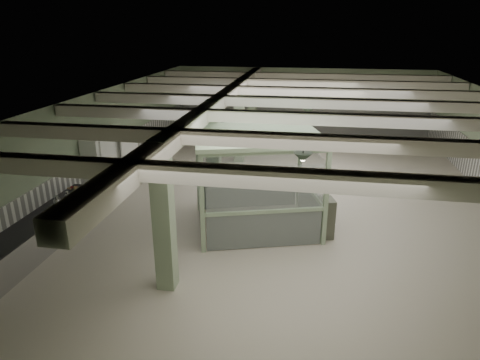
% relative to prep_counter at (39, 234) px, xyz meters
% --- Properties ---
extents(floor, '(20.00, 20.00, 0.00)m').
position_rel_prep_counter_xyz_m(floor, '(6.54, 4.90, -0.46)').
color(floor, beige).
rests_on(floor, ground).
extents(ceiling, '(14.00, 20.00, 0.02)m').
position_rel_prep_counter_xyz_m(ceiling, '(6.54, 4.90, 3.14)').
color(ceiling, beige).
rests_on(ceiling, wall_back).
extents(wall_back, '(14.00, 0.02, 3.60)m').
position_rel_prep_counter_xyz_m(wall_back, '(6.54, 14.90, 1.34)').
color(wall_back, '#A5B792').
rests_on(wall_back, floor).
extents(wall_left, '(0.02, 20.00, 3.60)m').
position_rel_prep_counter_xyz_m(wall_left, '(-0.46, 4.90, 1.34)').
color(wall_left, '#A5B792').
rests_on(wall_left, floor).
extents(wainscot_left, '(0.05, 19.90, 1.50)m').
position_rel_prep_counter_xyz_m(wainscot_left, '(-0.43, 4.90, 0.29)').
color(wainscot_left, white).
rests_on(wainscot_left, floor).
extents(wainscot_back, '(13.90, 0.05, 1.50)m').
position_rel_prep_counter_xyz_m(wainscot_back, '(6.54, 14.87, 0.29)').
color(wainscot_back, white).
rests_on(wainscot_back, floor).
extents(girder, '(0.45, 19.90, 0.40)m').
position_rel_prep_counter_xyz_m(girder, '(4.04, 4.90, 2.92)').
color(girder, silver).
rests_on(girder, ceiling).
extents(beam_a, '(13.90, 0.35, 0.32)m').
position_rel_prep_counter_xyz_m(beam_a, '(6.54, -2.60, 2.96)').
color(beam_a, silver).
rests_on(beam_a, ceiling).
extents(beam_b, '(13.90, 0.35, 0.32)m').
position_rel_prep_counter_xyz_m(beam_b, '(6.54, -0.10, 2.96)').
color(beam_b, silver).
rests_on(beam_b, ceiling).
extents(beam_c, '(13.90, 0.35, 0.32)m').
position_rel_prep_counter_xyz_m(beam_c, '(6.54, 2.40, 2.96)').
color(beam_c, silver).
rests_on(beam_c, ceiling).
extents(beam_d, '(13.90, 0.35, 0.32)m').
position_rel_prep_counter_xyz_m(beam_d, '(6.54, 4.90, 2.96)').
color(beam_d, silver).
rests_on(beam_d, ceiling).
extents(beam_e, '(13.90, 0.35, 0.32)m').
position_rel_prep_counter_xyz_m(beam_e, '(6.54, 7.40, 2.96)').
color(beam_e, silver).
rests_on(beam_e, ceiling).
extents(beam_f, '(13.90, 0.35, 0.32)m').
position_rel_prep_counter_xyz_m(beam_f, '(6.54, 9.90, 2.96)').
color(beam_f, silver).
rests_on(beam_f, ceiling).
extents(beam_g, '(13.90, 0.35, 0.32)m').
position_rel_prep_counter_xyz_m(beam_g, '(6.54, 12.40, 2.96)').
color(beam_g, silver).
rests_on(beam_g, ceiling).
extents(column_a, '(0.42, 0.42, 3.60)m').
position_rel_prep_counter_xyz_m(column_a, '(4.04, -1.10, 1.34)').
color(column_a, '#9BB08D').
rests_on(column_a, floor).
extents(column_b, '(0.42, 0.42, 3.60)m').
position_rel_prep_counter_xyz_m(column_b, '(4.04, 3.90, 1.34)').
color(column_b, '#9BB08D').
rests_on(column_b, floor).
extents(column_c, '(0.42, 0.42, 3.60)m').
position_rel_prep_counter_xyz_m(column_c, '(4.04, 8.90, 1.34)').
color(column_c, '#9BB08D').
rests_on(column_c, floor).
extents(column_d, '(0.42, 0.42, 3.60)m').
position_rel_prep_counter_xyz_m(column_d, '(4.04, 12.90, 1.34)').
color(column_d, '#9BB08D').
rests_on(column_d, floor).
extents(pendant_front, '(0.44, 0.44, 0.22)m').
position_rel_prep_counter_xyz_m(pendant_front, '(7.04, -0.10, 2.59)').
color(pendant_front, '#304131').
rests_on(pendant_front, ceiling).
extents(pendant_mid, '(0.44, 0.44, 0.22)m').
position_rel_prep_counter_xyz_m(pendant_mid, '(7.04, 5.40, 2.59)').
color(pendant_mid, '#304131').
rests_on(pendant_mid, ceiling).
extents(pendant_back, '(0.44, 0.44, 0.22)m').
position_rel_prep_counter_xyz_m(pendant_back, '(7.04, 10.40, 2.59)').
color(pendant_back, '#304131').
rests_on(pendant_back, ceiling).
extents(prep_counter, '(0.93, 5.36, 0.91)m').
position_rel_prep_counter_xyz_m(prep_counter, '(0.00, 0.00, 0.00)').
color(prep_counter, '#AFAFB4').
rests_on(prep_counter, floor).
extents(pitcher_near, '(0.28, 0.31, 0.32)m').
position_rel_prep_counter_xyz_m(pitcher_near, '(0.08, 0.90, 0.60)').
color(pitcher_near, '#AFAFB4').
rests_on(pitcher_near, prep_counter).
extents(pitcher_far, '(0.18, 0.21, 0.25)m').
position_rel_prep_counter_xyz_m(pitcher_far, '(0.08, 1.45, 0.56)').
color(pitcher_far, '#AFAFB4').
rests_on(pitcher_far, prep_counter).
extents(veg_colander, '(0.50, 0.50, 0.20)m').
position_rel_prep_counter_xyz_m(veg_colander, '(-0.04, 1.99, 0.54)').
color(veg_colander, '#3C3D41').
rests_on(veg_colander, prep_counter).
extents(walkin_cooler, '(0.91, 2.45, 2.25)m').
position_rel_prep_counter_xyz_m(walkin_cooler, '(-0.08, 4.47, 0.66)').
color(walkin_cooler, white).
rests_on(walkin_cooler, floor).
extents(guard_booth, '(4.36, 3.98, 2.93)m').
position_rel_prep_counter_xyz_m(guard_booth, '(5.67, 2.46, 1.48)').
color(guard_booth, '#9CB692').
rests_on(guard_booth, floor).
extents(filing_cabinet, '(0.52, 0.63, 1.18)m').
position_rel_prep_counter_xyz_m(filing_cabinet, '(7.76, 2.10, 0.13)').
color(filing_cabinet, '#595C4D').
rests_on(filing_cabinet, floor).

